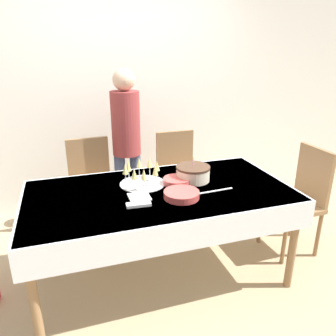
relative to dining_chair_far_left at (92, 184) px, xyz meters
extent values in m
plane|color=tan|center=(0.45, -0.83, -0.54)|extent=(12.00, 12.00, 0.00)
cube|color=silver|center=(0.45, 0.73, 0.81)|extent=(8.00, 0.05, 2.70)
cube|color=white|center=(0.45, -0.83, 0.22)|extent=(1.96, 1.00, 0.03)
cube|color=white|center=(0.45, -0.83, 0.13)|extent=(1.99, 1.03, 0.21)
cylinder|color=olive|center=(-0.48, -1.27, -0.17)|extent=(0.06, 0.06, 0.74)
cylinder|color=olive|center=(1.37, -1.27, -0.17)|extent=(0.06, 0.06, 0.74)
cylinder|color=olive|center=(-0.48, -0.39, -0.17)|extent=(0.06, 0.06, 0.74)
cylinder|color=olive|center=(1.37, -0.39, -0.17)|extent=(0.06, 0.06, 0.74)
cube|color=olive|center=(0.00, -0.08, -0.09)|extent=(0.44, 0.44, 0.04)
cube|color=olive|center=(-0.01, 0.11, 0.18)|extent=(0.40, 0.05, 0.50)
cylinder|color=olive|center=(0.19, -0.25, -0.32)|extent=(0.04, 0.04, 0.43)
cylinder|color=olive|center=(-0.17, -0.27, -0.32)|extent=(0.04, 0.04, 0.43)
cylinder|color=olive|center=(0.18, 0.10, -0.32)|extent=(0.04, 0.04, 0.43)
cylinder|color=olive|center=(-0.18, 0.09, -0.32)|extent=(0.04, 0.04, 0.43)
cube|color=olive|center=(0.89, -0.08, -0.09)|extent=(0.42, 0.42, 0.04)
cube|color=olive|center=(0.89, 0.11, 0.18)|extent=(0.40, 0.04, 0.50)
cylinder|color=olive|center=(1.07, -0.26, -0.32)|extent=(0.04, 0.04, 0.43)
cylinder|color=olive|center=(0.71, -0.26, -0.32)|extent=(0.04, 0.04, 0.43)
cylinder|color=olive|center=(1.07, 0.10, -0.32)|extent=(0.04, 0.04, 0.43)
cylinder|color=olive|center=(0.71, 0.10, -0.32)|extent=(0.04, 0.04, 0.43)
cube|color=olive|center=(1.68, -0.83, -0.09)|extent=(0.43, 0.43, 0.04)
cube|color=olive|center=(1.87, -0.83, 0.18)|extent=(0.04, 0.40, 0.50)
cylinder|color=olive|center=(1.50, -1.01, -0.32)|extent=(0.04, 0.04, 0.43)
cylinder|color=olive|center=(1.49, -0.66, -0.32)|extent=(0.04, 0.04, 0.43)
cylinder|color=olive|center=(1.86, -1.01, -0.32)|extent=(0.04, 0.04, 0.43)
cylinder|color=olive|center=(1.85, -0.65, -0.32)|extent=(0.04, 0.04, 0.43)
cylinder|color=beige|center=(0.76, -0.72, 0.28)|extent=(0.27, 0.27, 0.10)
cylinder|color=#4C3323|center=(0.76, -0.72, 0.34)|extent=(0.27, 0.27, 0.02)
cylinder|color=pink|center=(0.76, -0.72, 0.38)|extent=(0.01, 0.01, 0.06)
sphere|color=#F9CC4C|center=(0.76, -0.72, 0.42)|extent=(0.01, 0.01, 0.01)
cylinder|color=silver|center=(0.35, -0.67, 0.23)|extent=(0.36, 0.36, 0.01)
cylinder|color=silver|center=(0.47, -0.66, 0.24)|extent=(0.05, 0.05, 0.00)
cylinder|color=silver|center=(0.47, -0.66, 0.28)|extent=(0.01, 0.01, 0.08)
cone|color=#E0CC72|center=(0.47, -0.66, 0.37)|extent=(0.04, 0.04, 0.08)
cylinder|color=silver|center=(0.44, -0.57, 0.24)|extent=(0.05, 0.05, 0.00)
cylinder|color=silver|center=(0.44, -0.57, 0.28)|extent=(0.01, 0.01, 0.08)
cone|color=#E0CC72|center=(0.44, -0.57, 0.37)|extent=(0.04, 0.04, 0.08)
cylinder|color=silver|center=(0.36, -0.54, 0.24)|extent=(0.05, 0.05, 0.00)
cylinder|color=silver|center=(0.36, -0.54, 0.28)|extent=(0.01, 0.01, 0.08)
cone|color=#E0CC72|center=(0.36, -0.54, 0.37)|extent=(0.04, 0.04, 0.08)
cylinder|color=silver|center=(0.26, -0.60, 0.24)|extent=(0.05, 0.05, 0.00)
cylinder|color=silver|center=(0.26, -0.60, 0.28)|extent=(0.01, 0.01, 0.08)
cone|color=#E0CC72|center=(0.26, -0.60, 0.37)|extent=(0.04, 0.04, 0.08)
cylinder|color=silver|center=(0.22, -0.66, 0.24)|extent=(0.05, 0.05, 0.00)
cylinder|color=silver|center=(0.22, -0.66, 0.28)|extent=(0.01, 0.01, 0.08)
cone|color=#E0CC72|center=(0.22, -0.66, 0.37)|extent=(0.04, 0.04, 0.08)
cylinder|color=silver|center=(0.26, -0.78, 0.24)|extent=(0.05, 0.05, 0.00)
cylinder|color=silver|center=(0.26, -0.78, 0.28)|extent=(0.01, 0.01, 0.08)
cone|color=#E0CC72|center=(0.26, -0.78, 0.37)|extent=(0.04, 0.04, 0.08)
cylinder|color=silver|center=(0.33, -0.81, 0.24)|extent=(0.05, 0.05, 0.00)
cylinder|color=silver|center=(0.33, -0.81, 0.28)|extent=(0.01, 0.01, 0.08)
cone|color=#E0CC72|center=(0.33, -0.81, 0.37)|extent=(0.04, 0.04, 0.08)
cylinder|color=silver|center=(0.43, -0.75, 0.24)|extent=(0.05, 0.05, 0.00)
cylinder|color=silver|center=(0.43, -0.75, 0.28)|extent=(0.01, 0.01, 0.08)
cone|color=#E0CC72|center=(0.43, -0.75, 0.37)|extent=(0.04, 0.04, 0.08)
cylinder|color=#CC4C47|center=(0.56, -1.00, 0.24)|extent=(0.26, 0.26, 0.01)
cylinder|color=#CC4C47|center=(0.56, -1.00, 0.24)|extent=(0.26, 0.26, 0.01)
cylinder|color=#CC4C47|center=(0.56, -1.00, 0.25)|extent=(0.26, 0.26, 0.01)
cylinder|color=#CC4C47|center=(0.56, -1.00, 0.26)|extent=(0.26, 0.26, 0.01)
cylinder|color=#CC4C47|center=(0.56, -1.00, 0.26)|extent=(0.26, 0.26, 0.01)
cylinder|color=#CC4C47|center=(0.56, -1.00, 0.27)|extent=(0.26, 0.26, 0.01)
cylinder|color=#CC4C47|center=(0.56, -1.00, 0.28)|extent=(0.26, 0.26, 0.01)
cylinder|color=#CC4C47|center=(0.61, -0.76, 0.24)|extent=(0.22, 0.22, 0.01)
cylinder|color=#CC4C47|center=(0.61, -0.76, 0.24)|extent=(0.22, 0.22, 0.01)
cylinder|color=#CC4C47|center=(0.61, -0.76, 0.25)|extent=(0.22, 0.22, 0.01)
cylinder|color=#CC4C47|center=(0.61, -0.76, 0.26)|extent=(0.22, 0.22, 0.01)
cylinder|color=#CC4C47|center=(0.61, -0.76, 0.26)|extent=(0.22, 0.22, 0.01)
cylinder|color=#CC4C47|center=(0.61, -0.76, 0.27)|extent=(0.22, 0.22, 0.01)
cylinder|color=#CC4C47|center=(0.61, -0.76, 0.28)|extent=(0.22, 0.22, 0.01)
cube|color=silver|center=(0.83, -0.97, 0.23)|extent=(0.30, 0.04, 0.00)
cube|color=silver|center=(0.23, -1.04, 0.24)|extent=(0.17, 0.07, 0.02)
cube|color=white|center=(0.27, -0.91, 0.24)|extent=(0.15, 0.15, 0.01)
cylinder|color=#3F4C72|center=(0.30, 0.10, -0.15)|extent=(0.11, 0.11, 0.78)
cylinder|color=#3F4C72|center=(0.46, 0.10, -0.15)|extent=(0.11, 0.11, 0.78)
cylinder|color=maroon|center=(0.38, 0.10, 0.55)|extent=(0.28, 0.28, 0.62)
sphere|color=#D8B293|center=(0.38, 0.10, 0.97)|extent=(0.21, 0.21, 0.21)
camera|label=1|loc=(-0.19, -3.00, 1.25)|focal=35.00mm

